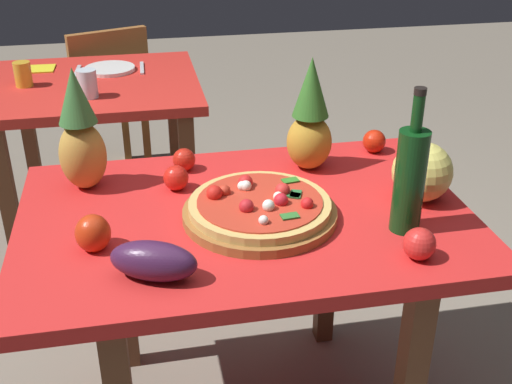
{
  "coord_description": "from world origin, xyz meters",
  "views": [
    {
      "loc": [
        -0.26,
        -1.47,
        1.59
      ],
      "look_at": [
        0.03,
        0.01,
        0.81
      ],
      "focal_mm": 45.37,
      "sensor_mm": 36.0,
      "label": 1
    }
  ],
  "objects_px": {
    "background_table": "(96,109)",
    "melon": "(422,172)",
    "wine_bottle": "(410,178)",
    "fork_utensil": "(77,72)",
    "eggplant": "(153,261)",
    "drinking_glass_water": "(87,84)",
    "knife_utensil": "(142,68)",
    "pizza": "(259,204)",
    "tomato_near_board": "(374,141)",
    "pineapple_right": "(80,136)",
    "pizza_board": "(260,214)",
    "dinner_plate": "(110,69)",
    "display_table": "(245,245)",
    "tomato_at_corner": "(176,178)",
    "pineapple_left": "(310,120)",
    "tomato_beside_pepper": "(184,160)",
    "napkin_folded": "(38,69)",
    "tomato_by_bottle": "(419,244)",
    "bell_pepper": "(93,233)",
    "drinking_glass_juice": "(23,74)",
    "dining_chair": "(107,97)"
  },
  "relations": [
    {
      "from": "background_table",
      "to": "melon",
      "type": "bearing_deg",
      "value": -53.97
    },
    {
      "from": "wine_bottle",
      "to": "fork_utensil",
      "type": "relative_size",
      "value": 2.05
    },
    {
      "from": "eggplant",
      "to": "drinking_glass_water",
      "type": "relative_size",
      "value": 1.83
    },
    {
      "from": "wine_bottle",
      "to": "knife_utensil",
      "type": "height_order",
      "value": "wine_bottle"
    },
    {
      "from": "pizza",
      "to": "tomato_near_board",
      "type": "distance_m",
      "value": 0.56
    },
    {
      "from": "melon",
      "to": "knife_utensil",
      "type": "bearing_deg",
      "value": 116.66
    },
    {
      "from": "wine_bottle",
      "to": "melon",
      "type": "bearing_deg",
      "value": 54.31
    },
    {
      "from": "pineapple_right",
      "to": "drinking_glass_water",
      "type": "height_order",
      "value": "pineapple_right"
    },
    {
      "from": "pizza_board",
      "to": "dinner_plate",
      "type": "height_order",
      "value": "pizza_board"
    },
    {
      "from": "pizza",
      "to": "knife_utensil",
      "type": "xyz_separation_m",
      "value": [
        -0.25,
        1.41,
        -0.04
      ]
    },
    {
      "from": "pineapple_right",
      "to": "tomato_near_board",
      "type": "bearing_deg",
      "value": 4.88
    },
    {
      "from": "pizza",
      "to": "display_table",
      "type": "bearing_deg",
      "value": 131.91
    },
    {
      "from": "pineapple_right",
      "to": "tomato_at_corner",
      "type": "distance_m",
      "value": 0.28
    },
    {
      "from": "pineapple_left",
      "to": "knife_utensil",
      "type": "relative_size",
      "value": 1.89
    },
    {
      "from": "pineapple_left",
      "to": "knife_utensil",
      "type": "distance_m",
      "value": 1.23
    },
    {
      "from": "melon",
      "to": "tomato_near_board",
      "type": "bearing_deg",
      "value": 91.83
    },
    {
      "from": "melon",
      "to": "dinner_plate",
      "type": "relative_size",
      "value": 0.74
    },
    {
      "from": "tomato_beside_pepper",
      "to": "napkin_folded",
      "type": "bearing_deg",
      "value": 114.76
    },
    {
      "from": "tomato_by_bottle",
      "to": "dinner_plate",
      "type": "bearing_deg",
      "value": 113.15
    },
    {
      "from": "wine_bottle",
      "to": "bell_pepper",
      "type": "distance_m",
      "value": 0.77
    },
    {
      "from": "display_table",
      "to": "drinking_glass_juice",
      "type": "height_order",
      "value": "drinking_glass_juice"
    },
    {
      "from": "tomato_near_board",
      "to": "drinking_glass_water",
      "type": "height_order",
      "value": "drinking_glass_water"
    },
    {
      "from": "drinking_glass_juice",
      "to": "display_table",
      "type": "bearing_deg",
      "value": -60.24
    },
    {
      "from": "bell_pepper",
      "to": "tomato_near_board",
      "type": "height_order",
      "value": "bell_pepper"
    },
    {
      "from": "dining_chair",
      "to": "dinner_plate",
      "type": "xyz_separation_m",
      "value": [
        0.05,
        -0.49,
        0.29
      ]
    },
    {
      "from": "display_table",
      "to": "napkin_folded",
      "type": "distance_m",
      "value": 1.6
    },
    {
      "from": "display_table",
      "to": "fork_utensil",
      "type": "bearing_deg",
      "value": 109.87
    },
    {
      "from": "melon",
      "to": "drinking_glass_juice",
      "type": "bearing_deg",
      "value": 133.64
    },
    {
      "from": "background_table",
      "to": "tomato_by_bottle",
      "type": "relative_size",
      "value": 11.3
    },
    {
      "from": "tomato_by_bottle",
      "to": "drinking_glass_juice",
      "type": "height_order",
      "value": "drinking_glass_juice"
    },
    {
      "from": "bell_pepper",
      "to": "background_table",
      "type": "bearing_deg",
      "value": 91.75
    },
    {
      "from": "tomato_beside_pepper",
      "to": "tomato_at_corner",
      "type": "height_order",
      "value": "tomato_at_corner"
    },
    {
      "from": "tomato_by_bottle",
      "to": "background_table",
      "type": "bearing_deg",
      "value": 117.16
    },
    {
      "from": "pineapple_right",
      "to": "fork_utensil",
      "type": "bearing_deg",
      "value": 94.11
    },
    {
      "from": "dinner_plate",
      "to": "display_table",
      "type": "bearing_deg",
      "value": -75.45
    },
    {
      "from": "melon",
      "to": "fork_utensil",
      "type": "distance_m",
      "value": 1.7
    },
    {
      "from": "pineapple_right",
      "to": "fork_utensil",
      "type": "xyz_separation_m",
      "value": [
        -0.08,
        1.14,
        -0.15
      ]
    },
    {
      "from": "background_table",
      "to": "drinking_glass_juice",
      "type": "xyz_separation_m",
      "value": [
        -0.27,
        -0.01,
        0.17
      ]
    },
    {
      "from": "tomato_near_board",
      "to": "tomato_at_corner",
      "type": "bearing_deg",
      "value": -167.44
    },
    {
      "from": "wine_bottle",
      "to": "melon",
      "type": "distance_m",
      "value": 0.19
    },
    {
      "from": "background_table",
      "to": "dinner_plate",
      "type": "distance_m",
      "value": 0.21
    },
    {
      "from": "drinking_glass_water",
      "to": "pizza",
      "type": "bearing_deg",
      "value": -66.32
    },
    {
      "from": "tomato_beside_pepper",
      "to": "dinner_plate",
      "type": "xyz_separation_m",
      "value": [
        -0.22,
        1.08,
        -0.03
      ]
    },
    {
      "from": "melon",
      "to": "knife_utensil",
      "type": "height_order",
      "value": "melon"
    },
    {
      "from": "fork_utensil",
      "to": "tomato_near_board",
      "type": "bearing_deg",
      "value": -43.13
    },
    {
      "from": "pineapple_right",
      "to": "eggplant",
      "type": "distance_m",
      "value": 0.53
    },
    {
      "from": "dining_chair",
      "to": "tomato_beside_pepper",
      "type": "xyz_separation_m",
      "value": [
        0.27,
        -1.57,
        0.31
      ]
    },
    {
      "from": "pizza_board",
      "to": "tomato_beside_pepper",
      "type": "height_order",
      "value": "tomato_beside_pepper"
    },
    {
      "from": "eggplant",
      "to": "dinner_plate",
      "type": "xyz_separation_m",
      "value": [
        -0.11,
        1.63,
        -0.04
      ]
    },
    {
      "from": "eggplant",
      "to": "tomato_by_bottle",
      "type": "relative_size",
      "value": 2.59
    }
  ]
}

